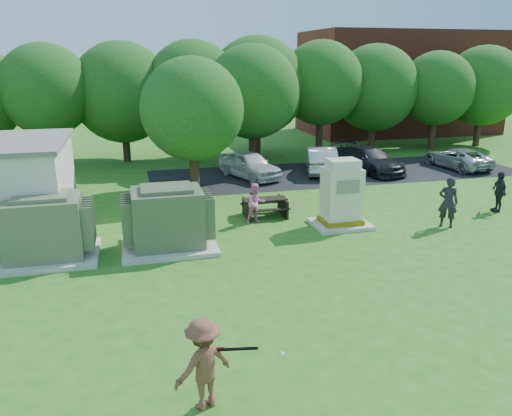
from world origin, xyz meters
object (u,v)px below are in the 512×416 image
object	(u,v)px
car_silver_a	(321,159)
transformer_left	(45,229)
person_by_generator	(448,202)
generator_cabinet	(341,197)
batter	(203,364)
car_silver_b	(457,158)
person_walking_right	(499,192)
transformer_right	(168,220)
picnic_table	(265,205)
car_dark	(368,160)
person_at_picnic	(256,203)
car_white	(250,165)

from	to	relation	value
car_silver_a	transformer_left	bearing A→B (deg)	53.08
person_by_generator	car_silver_a	bearing A→B (deg)	-49.36
generator_cabinet	batter	bearing A→B (deg)	-126.41
transformer_left	car_silver_b	distance (m)	22.16
generator_cabinet	batter	size ratio (longest dim) A/B	1.46
person_by_generator	person_walking_right	xyz separation A→B (m)	(3.16, 1.18, -0.12)
transformer_left	transformer_right	bearing A→B (deg)	0.00
picnic_table	car_dark	bearing A→B (deg)	39.80
person_by_generator	person_at_picnic	bearing A→B (deg)	16.12
car_silver_b	batter	bearing A→B (deg)	38.51
generator_cabinet	car_dark	xyz separation A→B (m)	(5.14, 8.07, -0.42)
person_walking_right	car_silver_a	xyz separation A→B (m)	(-4.27, 8.51, -0.11)
transformer_right	generator_cabinet	xyz separation A→B (m)	(6.32, 0.69, 0.12)
picnic_table	car_silver_a	world-z (taller)	car_silver_a
picnic_table	car_dark	xyz separation A→B (m)	(7.53, 6.28, 0.22)
generator_cabinet	batter	xyz separation A→B (m)	(-6.38, -8.65, -0.24)
batter	car_silver_b	world-z (taller)	batter
transformer_right	person_walking_right	xyz separation A→B (m)	(13.20, 0.82, -0.15)
generator_cabinet	car_white	xyz separation A→B (m)	(-1.41, 8.35, -0.40)
car_white	person_at_picnic	bearing A→B (deg)	-123.29
person_walking_right	car_white	world-z (taller)	person_walking_right
person_at_picnic	generator_cabinet	bearing A→B (deg)	-34.85
generator_cabinet	picnic_table	xyz separation A→B (m)	(-2.39, 1.80, -0.64)
transformer_right	picnic_table	xyz separation A→B (m)	(3.93, 2.49, -0.52)
batter	person_walking_right	xyz separation A→B (m)	(13.26, 8.78, -0.04)
generator_cabinet	picnic_table	size ratio (longest dim) A/B	1.47
person_by_generator	car_silver_a	xyz separation A→B (m)	(-1.11, 9.69, -0.22)
picnic_table	person_by_generator	size ratio (longest dim) A/B	0.91
transformer_left	car_silver_a	bearing A→B (deg)	36.43
person_by_generator	car_dark	size ratio (longest dim) A/B	0.40
person_by_generator	car_silver_b	bearing A→B (deg)	-93.28
transformer_left	generator_cabinet	world-z (taller)	generator_cabinet
person_walking_right	car_white	bearing A→B (deg)	-122.02
batter	car_silver_a	size ratio (longest dim) A/B	0.40
car_silver_b	transformer_left	bearing A→B (deg)	16.68
transformer_right	picnic_table	world-z (taller)	transformer_right
transformer_left	car_silver_a	distance (m)	15.70
picnic_table	person_by_generator	distance (m)	6.77
car_silver_a	car_silver_b	bearing A→B (deg)	-169.69
car_silver_a	person_by_generator	bearing A→B (deg)	113.20
car_white	car_silver_a	size ratio (longest dim) A/B	0.94
transformer_left	person_by_generator	world-z (taller)	transformer_left
person_at_picnic	car_silver_a	world-z (taller)	person_at_picnic
transformer_left	picnic_table	size ratio (longest dim) A/B	1.77
picnic_table	car_dark	size ratio (longest dim) A/B	0.36
generator_cabinet	car_dark	world-z (taller)	generator_cabinet
picnic_table	person_walking_right	bearing A→B (deg)	-10.20
generator_cabinet	car_white	size ratio (longest dim) A/B	0.62
generator_cabinet	person_walking_right	world-z (taller)	generator_cabinet
transformer_left	person_walking_right	xyz separation A→B (m)	(16.90, 0.82, -0.15)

